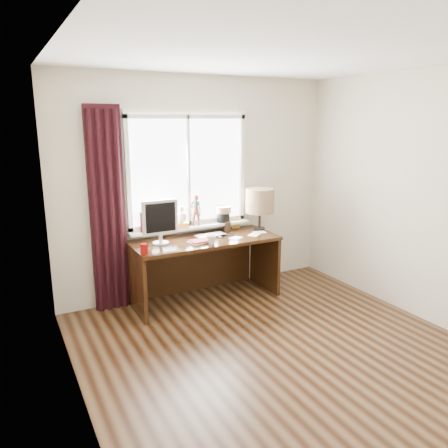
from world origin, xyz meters
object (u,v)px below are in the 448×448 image
mug (211,239)px  table_lamp (260,201)px  laptop (211,236)px  red_cup (144,249)px  desk (202,257)px  monitor (160,219)px

mug → table_lamp: (0.81, 0.30, 0.31)m
laptop → red_cup: size_ratio=3.40×
table_lamp → mug: bearing=-159.9°
laptop → table_lamp: bearing=-2.5°
red_cup → desk: red_cup is taller
laptop → mug: bearing=-118.0°
red_cup → monitor: size_ratio=0.22×
red_cup → desk: bearing=22.8°
red_cup → mug: bearing=0.4°
laptop → red_cup: 0.94m
laptop → mug: (-0.13, -0.28, 0.04)m
mug → laptop: bearing=65.9°
red_cup → table_lamp: bearing=10.8°
mug → desk: mug is taller
mug → monitor: monitor is taller
laptop → monitor: (-0.61, -0.00, 0.26)m
mug → monitor: bearing=150.3°
mug → table_lamp: table_lamp is taller
monitor → mug: bearing=-29.7°
desk → mug: bearing=-95.1°
laptop → table_lamp: 0.77m
red_cup → desk: (0.80, 0.34, -0.30)m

